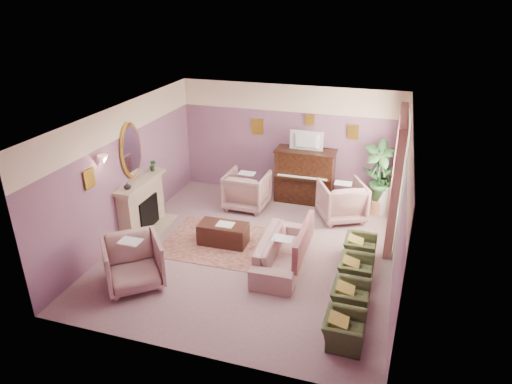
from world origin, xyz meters
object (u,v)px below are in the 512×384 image
(floral_armchair_left, at_px, (247,188))
(olive_chair_b, at_px, (351,294))
(olive_chair_c, at_px, (356,267))
(floral_armchair_right, at_px, (342,199))
(coffee_table, at_px, (223,234))
(olive_chair_d, at_px, (360,245))
(side_table, at_px, (381,197))
(sofa, at_px, (282,246))
(floral_armchair_front, at_px, (133,261))
(television, at_px, (306,140))
(piano, at_px, (305,176))
(olive_chair_a, at_px, (344,326))

(floral_armchair_left, distance_m, olive_chair_b, 4.25)
(olive_chair_c, bearing_deg, floral_armchair_right, 103.54)
(coffee_table, height_order, olive_chair_d, olive_chair_d)
(olive_chair_d, relative_size, side_table, 0.98)
(sofa, distance_m, floral_armchair_left, 2.64)
(sofa, xyz_separation_m, floral_armchair_front, (-2.36, -1.40, 0.09))
(floral_armchair_left, bearing_deg, olive_chair_c, -39.59)
(olive_chair_b, bearing_deg, television, 112.26)
(piano, relative_size, olive_chair_b, 2.04)
(olive_chair_c, bearing_deg, olive_chair_d, 90.00)
(sofa, relative_size, floral_armchair_front, 2.02)
(piano, height_order, television, television)
(floral_armchair_front, relative_size, olive_chair_c, 1.45)
(floral_armchair_right, height_order, olive_chair_a, floral_armchair_right)
(floral_armchair_right, height_order, olive_chair_d, floral_armchair_right)
(floral_armchair_right, xyz_separation_m, olive_chair_a, (0.58, -4.05, -0.20))
(floral_armchair_right, distance_m, olive_chair_c, 2.48)
(piano, relative_size, side_table, 2.00)
(coffee_table, distance_m, side_table, 3.96)
(floral_armchair_front, height_order, olive_chair_a, floral_armchair_front)
(coffee_table, xyz_separation_m, floral_armchair_left, (-0.08, 1.80, 0.27))
(olive_chair_a, height_order, olive_chair_d, same)
(television, distance_m, floral_armchair_front, 4.98)
(piano, bearing_deg, olive_chair_a, -71.49)
(olive_chair_d, height_order, side_table, side_table)
(sofa, bearing_deg, olive_chair_d, 26.28)
(olive_chair_a, bearing_deg, olive_chair_c, 90.00)
(olive_chair_a, height_order, side_table, side_table)
(floral_armchair_left, distance_m, floral_armchair_right, 2.26)
(piano, xyz_separation_m, television, (0.00, -0.05, 0.95))
(olive_chair_d, xyz_separation_m, side_table, (0.27, 2.27, 0.05))
(floral_armchair_front, height_order, olive_chair_b, floral_armchair_front)
(olive_chair_b, bearing_deg, olive_chair_d, 90.00)
(piano, bearing_deg, floral_armchair_left, -147.47)
(television, distance_m, olive_chair_c, 3.71)
(coffee_table, xyz_separation_m, olive_chair_a, (2.76, -2.19, 0.07))
(piano, bearing_deg, television, -90.00)
(floral_armchair_left, xyz_separation_m, olive_chair_a, (2.83, -3.98, -0.20))
(coffee_table, bearing_deg, olive_chair_a, -38.40)
(floral_armchair_left, relative_size, olive_chair_c, 1.45)
(olive_chair_b, xyz_separation_m, olive_chair_d, (0.00, 1.64, 0.00))
(television, bearing_deg, piano, 90.00)
(piano, height_order, olive_chair_a, piano)
(television, relative_size, sofa, 0.40)
(coffee_table, height_order, olive_chair_a, olive_chair_a)
(olive_chair_d, bearing_deg, olive_chair_a, -90.00)
(coffee_table, relative_size, olive_chair_b, 1.46)
(coffee_table, xyz_separation_m, sofa, (1.36, -0.42, 0.18))
(olive_chair_a, relative_size, olive_chair_d, 1.00)
(coffee_table, relative_size, side_table, 1.43)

